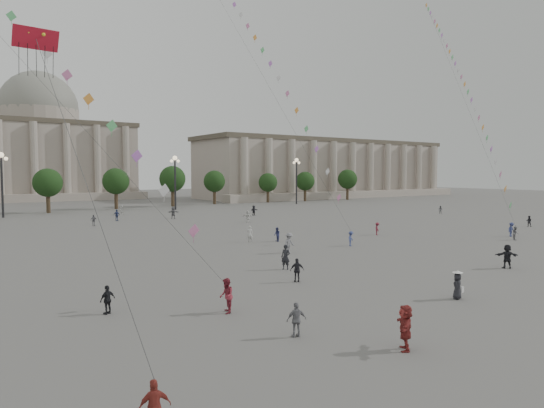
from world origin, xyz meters
TOP-DOWN VIEW (x-y plane):
  - ground at (0.00, 0.00)m, footprint 360.00×360.00m
  - hall_east at (75.00, 93.89)m, footprint 84.00×26.22m
  - hall_central at (0.00, 129.22)m, footprint 48.30×34.30m
  - tree_row at (0.00, 78.00)m, footprint 137.12×5.12m
  - lamp_post_mid_west at (-15.00, 70.00)m, footprint 2.00×0.90m
  - lamp_post_mid_east at (15.00, 70.00)m, footprint 2.00×0.90m
  - lamp_post_far_east at (45.00, 70.00)m, footprint 2.00×0.90m
  - person_crowd_0 at (-1.22, 54.22)m, footprint 1.09×0.67m
  - person_crowd_3 at (12.82, 0.54)m, footprint 1.68×1.52m
  - person_crowd_4 at (2.60, 64.27)m, footprint 1.07×1.66m
  - person_crowd_6 at (3.05, 15.63)m, footprint 1.36×1.00m
  - person_crowd_7 at (14.07, 41.03)m, footprint 1.71×0.93m
  - person_crowd_8 at (19.22, 20.12)m, footprint 0.99×1.12m
  - person_crowd_9 at (20.98, 50.31)m, footprint 1.69×0.96m
  - person_crowd_12 at (7.27, 52.66)m, footprint 1.80×1.42m
  - person_crowd_13 at (3.80, 23.73)m, footprint 0.76×0.66m
  - person_crowd_14 at (31.04, 10.51)m, footprint 1.08×0.66m
  - person_crowd_15 at (42.84, 14.74)m, footprint 0.83×0.90m
  - person_crowd_16 at (-5.95, 48.97)m, footprint 0.97×0.54m
  - person_crowd_19 at (50.15, 34.37)m, footprint 0.81×0.89m
  - person_crowd_20 at (6.34, 22.29)m, footprint 0.72×0.84m
  - person_crowd_21 at (-1.59, 9.75)m, footprint 0.77×0.83m
  - tourist_0 at (-18.24, -7.01)m, footprint 0.98×0.54m
  - tourist_1 at (-3.41, 5.89)m, footprint 1.02×0.80m
  - tourist_2 at (-7.27, -6.62)m, footprint 1.65×1.67m
  - tourist_3 at (-10.04, -2.79)m, footprint 0.99×0.64m
  - tourist_4 at (-16.06, 5.57)m, footprint 0.96×0.67m
  - kite_flyer_0 at (-10.85, 2.24)m, footprint 1.03×1.11m
  - kite_flyer_1 at (10.70, 15.59)m, footprint 1.12×0.96m
  - kite_flyer_2 at (28.57, 8.65)m, footprint 0.92×0.90m
  - hat_person at (1.67, -2.86)m, footprint 0.88×0.77m
  - dragon_kite at (-18.73, 7.70)m, footprint 2.24×7.80m
  - kite_train_mid at (11.76, 41.43)m, footprint 2.73×48.26m
  - kite_train_east at (40.79, 24.83)m, footprint 23.51×30.37m

SIDE VIEW (x-z plane):
  - ground at x=0.00m, z-range 0.00..0.00m
  - person_crowd_19 at x=50.15m, z-range 0.00..1.48m
  - kite_flyer_2 at x=28.57m, z-range 0.00..1.49m
  - person_crowd_15 at x=42.84m, z-range 0.00..1.49m
  - person_crowd_8 at x=19.22m, z-range 0.00..1.50m
  - kite_flyer_1 at x=10.70m, z-range 0.00..1.50m
  - tourist_4 at x=-16.06m, z-range 0.00..1.52m
  - person_crowd_20 at x=6.34m, z-range 0.00..1.53m
  - person_crowd_16 at x=-5.95m, z-range 0.00..1.57m
  - tourist_3 at x=-10.04m, z-range 0.00..1.57m
  - tourist_0 at x=-18.24m, z-range 0.00..1.59m
  - tourist_1 at x=-3.41m, z-range 0.00..1.62m
  - person_crowd_14 at x=31.04m, z-range 0.00..1.63m
  - hat_person at x=1.67m, z-range -0.02..1.67m
  - person_crowd_4 at x=2.60m, z-range 0.00..1.71m
  - person_crowd_0 at x=-1.22m, z-range 0.00..1.74m
  - person_crowd_9 at x=20.98m, z-range 0.00..1.74m
  - person_crowd_13 at x=3.80m, z-range 0.00..1.74m
  - person_crowd_7 at x=14.07m, z-range 0.00..1.76m
  - kite_flyer_0 at x=-10.85m, z-range 0.00..1.84m
  - person_crowd_3 at x=12.82m, z-range 0.00..1.86m
  - person_crowd_6 at x=3.05m, z-range 0.00..1.88m
  - person_crowd_21 at x=-1.59m, z-range 0.00..1.91m
  - person_crowd_12 at x=7.27m, z-range 0.00..1.91m
  - tourist_2 at x=-7.27m, z-range 0.00..1.92m
  - tree_row at x=0.00m, z-range 1.39..9.39m
  - lamp_post_mid_west at x=-15.00m, z-range 2.03..12.68m
  - lamp_post_mid_east at x=15.00m, z-range 2.03..12.68m
  - lamp_post_far_east at x=45.00m, z-range 2.03..12.68m
  - hall_east at x=75.00m, z-range -0.17..17.03m
  - dragon_kite at x=-18.73m, z-range 3.66..23.16m
  - hall_central at x=0.00m, z-range -3.52..31.98m
  - kite_train_east at x=40.79m, z-range -4.96..48.77m
  - kite_train_mid at x=11.76m, z-range -5.55..67.21m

